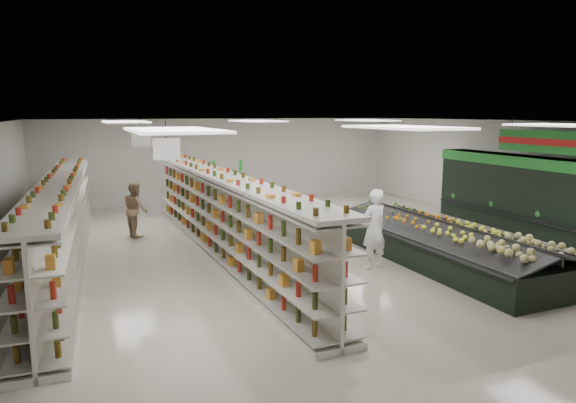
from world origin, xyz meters
name	(u,v)px	position (x,y,z in m)	size (l,w,h in m)	color
floor	(308,248)	(0.00, 0.00, 0.00)	(16.00, 16.00, 0.00)	beige
ceiling	(309,122)	(0.00, 0.00, 3.20)	(14.00, 16.00, 0.02)	white
wall_back	(225,160)	(0.00, 8.00, 1.60)	(14.00, 0.02, 3.20)	silver
wall_right	(520,174)	(7.00, 0.00, 1.60)	(0.02, 16.00, 3.20)	silver
produce_wall_case	(549,194)	(6.53, -1.50, 1.24)	(0.93, 8.00, 2.20)	black
aisle_sign_near	(166,149)	(-3.80, -2.00, 2.75)	(0.52, 0.06, 0.75)	white
aisle_sign_far	(141,139)	(-3.80, 2.00, 2.75)	(0.52, 0.06, 0.75)	white
hortifruti_banner	(546,142)	(6.25, -1.50, 2.65)	(0.12, 3.20, 0.95)	#1F7527
gondola_left	(63,226)	(-5.72, 0.75, 0.89)	(1.37, 11.27, 1.95)	silver
gondola_center	(222,219)	(-2.21, 0.14, 0.91)	(1.26, 11.46, 1.98)	silver
produce_island	(442,242)	(2.41, -2.21, 0.44)	(2.42, 6.48, 0.96)	black
soda_endcap	(224,190)	(-0.80, 5.15, 0.83)	(1.41, 1.02, 1.71)	#B21614
shopper_main	(374,229)	(0.63, -2.10, 0.89)	(0.65, 0.42, 1.78)	silver
shopper_background	(136,209)	(-3.93, 2.99, 0.78)	(0.76, 0.47, 1.56)	#9B7E5F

